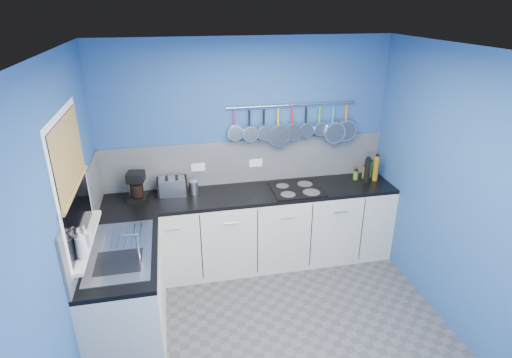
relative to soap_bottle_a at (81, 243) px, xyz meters
name	(u,v)px	position (x,y,z in m)	size (l,w,h in m)	color
floor	(278,336)	(1.53, -0.02, -1.18)	(3.20, 3.00, 0.02)	#47474C
ceiling	(286,50)	(1.53, -0.02, 1.34)	(3.20, 3.00, 0.02)	white
wall_back	(246,152)	(1.53, 1.49, 0.08)	(3.20, 0.02, 2.50)	#264C8B
wall_left	(66,237)	(-0.08, -0.02, 0.08)	(0.02, 3.00, 2.50)	#264C8B
wall_right	(460,197)	(3.14, -0.02, 0.08)	(0.02, 3.00, 2.50)	#264C8B
backsplash_back	(247,161)	(1.53, 1.46, -0.02)	(3.20, 0.02, 0.50)	#999A9E
backsplash_left	(86,211)	(-0.06, 0.58, -0.02)	(0.02, 1.80, 0.50)	#999A9E
cabinet_run_back	(252,229)	(1.53, 1.18, -0.74)	(3.20, 0.60, 0.86)	beige
worktop_back	(252,194)	(1.53, 1.18, -0.29)	(3.20, 0.60, 0.04)	black
cabinet_run_left	(128,296)	(0.23, 0.28, -0.74)	(0.60, 1.20, 0.86)	beige
worktop_left	(121,252)	(0.23, 0.28, -0.29)	(0.60, 1.20, 0.04)	black
window_frame	(72,182)	(-0.05, 0.28, 0.38)	(0.01, 1.00, 1.10)	white
window_glass	(73,182)	(-0.04, 0.28, 0.38)	(0.01, 0.90, 1.00)	black
bamboo_blind	(69,154)	(-0.03, 0.28, 0.61)	(0.01, 0.90, 0.55)	#AA8E49
window_sill	(87,240)	(-0.02, 0.28, -0.13)	(0.10, 0.98, 0.03)	white
sink_unit	(121,250)	(0.23, 0.28, -0.27)	(0.50, 0.95, 0.01)	silver
mixer_tap	(138,247)	(0.39, 0.10, -0.14)	(0.12, 0.08, 0.26)	silver
socket_left	(198,167)	(0.98, 1.45, -0.04)	(0.15, 0.01, 0.09)	white
socket_right	(256,163)	(1.63, 1.45, -0.04)	(0.15, 0.01, 0.09)	white
pot_rail	(292,105)	(2.03, 1.43, 0.61)	(0.02, 0.02, 1.45)	silver
soap_bottle_a	(81,243)	(0.00, 0.00, 0.00)	(0.09, 0.09, 0.24)	white
soap_bottle_b	(85,236)	(0.00, 0.17, -0.03)	(0.08, 0.08, 0.17)	white
paper_towel	(135,189)	(0.30, 1.26, -0.15)	(0.11, 0.11, 0.24)	white
coffee_maker	(137,187)	(0.33, 1.20, -0.11)	(0.18, 0.20, 0.32)	black
toaster	(172,187)	(0.68, 1.29, -0.17)	(0.29, 0.17, 0.19)	silver
canister	(194,187)	(0.91, 1.27, -0.20)	(0.10, 0.10, 0.14)	silver
hob	(297,190)	(2.02, 1.13, -0.26)	(0.55, 0.48, 0.01)	black
pan_0	(235,125)	(1.40, 1.42, 0.43)	(0.17, 0.05, 0.36)	silver
pan_1	(250,124)	(1.55, 1.42, 0.43)	(0.17, 0.10, 0.36)	silver
pan_2	(264,123)	(1.71, 1.42, 0.43)	(0.17, 0.09, 0.36)	silver
pan_3	(278,126)	(1.87, 1.42, 0.39)	(0.25, 0.09, 0.44)	silver
pan_4	(292,123)	(2.03, 1.42, 0.42)	(0.20, 0.08, 0.39)	silver
pan_5	(306,121)	(2.19, 1.42, 0.43)	(0.18, 0.08, 0.37)	silver
pan_6	(319,119)	(2.35, 1.42, 0.44)	(0.16, 0.10, 0.35)	silver
pan_7	(333,122)	(2.51, 1.42, 0.39)	(0.25, 0.13, 0.44)	silver
pan_8	(346,122)	(2.67, 1.42, 0.39)	(0.24, 0.08, 0.43)	silver
condiment_0	(370,169)	(2.98, 1.31, -0.17)	(0.06, 0.06, 0.20)	#265919
condiment_1	(365,172)	(2.90, 1.29, -0.20)	(0.06, 0.06, 0.15)	brown
condiment_2	(356,175)	(2.79, 1.28, -0.22)	(0.06, 0.06, 0.10)	#3F721E
condiment_3	(376,168)	(2.99, 1.20, -0.12)	(0.06, 0.06, 0.30)	#8C5914
condiment_4	(367,170)	(2.88, 1.20, -0.13)	(0.07, 0.07, 0.28)	black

